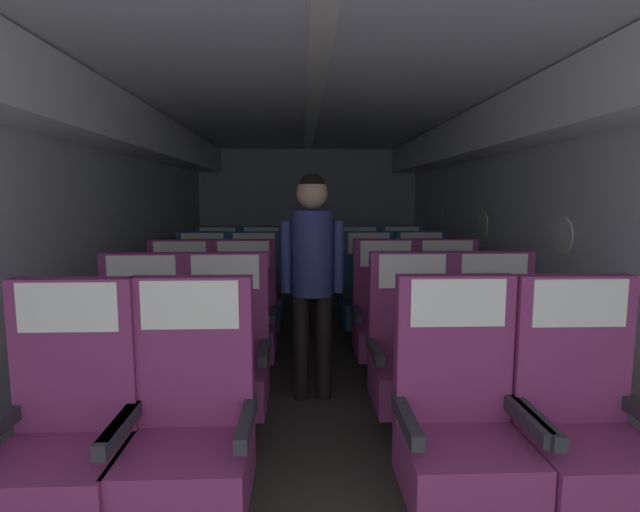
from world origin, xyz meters
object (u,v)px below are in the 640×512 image
at_px(seat_d_left_window, 202,300).
at_px(seat_c_right_aisle, 449,321).
at_px(seat_a_right_aisle, 584,433).
at_px(seat_e_right_aisle, 403,282).
at_px(seat_a_right_window, 461,432).
at_px(seat_d_left_aisle, 254,299).
at_px(seat_a_left_aisle, 189,436).
at_px(seat_d_right_aisle, 422,298).
at_px(flight_attendant, 312,263).
at_px(seat_d_right_window, 369,299).
at_px(seat_e_left_aisle, 262,283).
at_px(seat_b_left_aisle, 225,362).
at_px(seat_b_left_window, 140,364).
at_px(seat_e_left_window, 218,283).
at_px(seat_b_right_aisle, 496,359).
at_px(seat_c_left_aisle, 243,323).
at_px(seat_c_right_window, 387,322).
at_px(seat_a_left_window, 65,442).
at_px(seat_e_right_window, 359,282).
at_px(seat_b_right_window, 414,361).

bearing_deg(seat_d_left_window, seat_c_right_aisle, -22.70).
relative_size(seat_a_right_aisle, seat_e_right_aisle, 1.00).
distance_m(seat_a_right_window, seat_e_right_aisle, 3.55).
xyz_separation_m(seat_a_right_window, seat_d_left_aisle, (-1.10, 2.61, 0.00)).
bearing_deg(seat_a_left_aisle, seat_d_left_window, 100.40).
xyz_separation_m(seat_d_right_aisle, flight_attendant, (-1.07, -1.19, 0.50)).
relative_size(seat_d_right_window, seat_e_left_aisle, 1.00).
xyz_separation_m(seat_b_left_aisle, seat_d_left_aisle, (-0.00, 1.74, 0.00)).
height_order(seat_b_left_window, seat_e_left_window, same).
bearing_deg(seat_a_left_aisle, seat_d_right_window, 67.31).
bearing_deg(seat_b_right_aisle, seat_b_left_window, 179.98).
height_order(seat_c_left_aisle, seat_c_right_aisle, same).
bearing_deg(seat_a_left_aisle, seat_c_right_window, 57.81).
relative_size(seat_a_left_window, seat_b_left_aisle, 1.00).
bearing_deg(seat_a_left_window, seat_d_left_window, 90.12).
bearing_deg(seat_e_right_window, seat_a_right_aisle, -81.95).
bearing_deg(seat_c_right_window, flight_attendant, -151.26).
distance_m(seat_e_right_aisle, flight_attendant, 2.39).
bearing_deg(seat_e_left_aisle, seat_e_right_aisle, 0.66).
height_order(seat_c_right_window, seat_d_left_aisle, same).
height_order(seat_e_left_window, seat_e_right_window, same).
bearing_deg(seat_a_right_aisle, seat_e_right_window, 98.05).
bearing_deg(seat_a_left_window, seat_b_left_window, 90.06).
relative_size(seat_b_right_aisle, seat_e_left_window, 1.00).
distance_m(seat_d_right_aisle, seat_e_left_aisle, 1.81).
xyz_separation_m(seat_b_left_window, seat_b_right_window, (1.58, -0.01, 0.00)).
bearing_deg(seat_b_left_window, seat_d_left_aisle, 74.62).
xyz_separation_m(seat_d_right_aisle, seat_d_right_window, (-0.51, -0.02, 0.00)).
height_order(seat_b_right_window, seat_d_right_window, same).
height_order(seat_a_right_aisle, seat_b_right_aisle, same).
bearing_deg(seat_d_right_aisle, seat_d_right_window, -177.80).
relative_size(seat_a_right_aisle, seat_c_right_aisle, 1.00).
xyz_separation_m(seat_d_right_window, seat_e_left_aisle, (-1.09, 0.88, 0.00)).
bearing_deg(seat_c_right_window, seat_d_right_aisle, 60.52).
xyz_separation_m(seat_c_right_aisle, seat_d_left_window, (-2.07, 0.86, 0.00)).
distance_m(seat_b_right_aisle, seat_c_right_aisle, 0.89).
height_order(seat_b_left_aisle, seat_e_left_aisle, same).
bearing_deg(seat_d_right_aisle, seat_e_left_window, 157.38).
height_order(seat_a_left_aisle, seat_a_right_window, same).
relative_size(seat_a_right_aisle, seat_b_left_window, 1.00).
distance_m(seat_a_right_window, seat_d_left_aisle, 2.83).
xyz_separation_m(seat_d_right_aisle, seat_e_left_window, (-2.08, 0.87, 0.00)).
relative_size(seat_c_left_aisle, seat_c_right_aisle, 1.00).
height_order(seat_a_left_aisle, seat_e_right_window, same).
bearing_deg(seat_e_right_window, seat_b_left_window, -120.89).
height_order(seat_c_right_aisle, seat_d_right_window, same).
bearing_deg(seat_d_right_window, seat_e_left_aisle, 140.90).
distance_m(seat_b_left_aisle, seat_b_right_window, 1.10).
relative_size(seat_b_right_aisle, seat_d_left_aisle, 1.00).
height_order(seat_b_left_window, seat_e_right_window, same).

